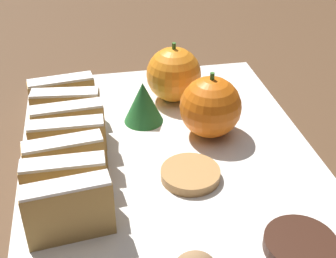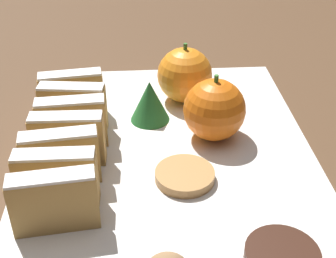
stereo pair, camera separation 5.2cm
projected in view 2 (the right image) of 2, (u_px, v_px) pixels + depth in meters
ground_plane at (168, 159)px, 0.54m from camera, size 6.00×6.00×0.00m
serving_platter at (168, 155)px, 0.54m from camera, size 0.33×0.42×0.01m
stollen_slice_front at (54, 202)px, 0.42m from camera, size 0.08×0.03×0.06m
stollen_slice_second at (57, 178)px, 0.45m from camera, size 0.08×0.02×0.06m
stollen_slice_third at (61, 158)px, 0.47m from camera, size 0.08×0.03×0.06m
stollen_slice_fourth at (68, 139)px, 0.50m from camera, size 0.08×0.02×0.06m
stollen_slice_fifth at (72, 123)px, 0.53m from camera, size 0.08×0.03×0.06m
stollen_slice_sixth at (73, 108)px, 0.56m from camera, size 0.08×0.03×0.06m
stollen_slice_back at (72, 95)px, 0.58m from camera, size 0.08×0.03×0.06m
orange_near at (214, 110)px, 0.54m from camera, size 0.07×0.07×0.08m
orange_far at (185, 75)px, 0.62m from camera, size 0.07×0.07×0.08m
chocolate_cookie at (282, 256)px, 0.40m from camera, size 0.06×0.06×0.01m
gingerbread_cookie at (185, 176)px, 0.49m from camera, size 0.06×0.06×0.01m
evergreen_sprig at (150, 101)px, 0.58m from camera, size 0.05×0.05×0.05m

